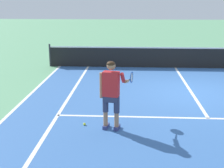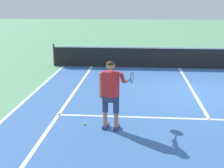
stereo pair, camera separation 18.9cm
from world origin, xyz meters
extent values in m
plane|color=#609E70|center=(0.00, 0.00, 0.00)|extent=(80.00, 80.00, 0.00)
cube|color=#3866A8|center=(0.00, -0.96, 0.00)|extent=(10.98, 10.37, 0.00)
cube|color=white|center=(0.00, -2.37, 0.00)|extent=(8.23, 0.10, 0.01)
cube|color=white|center=(0.00, 0.83, 0.00)|extent=(0.10, 6.40, 0.01)
cube|color=white|center=(-4.12, -0.96, 0.00)|extent=(0.10, 9.97, 0.01)
cube|color=white|center=(-5.49, -0.96, 0.00)|extent=(0.10, 9.97, 0.01)
cylinder|color=#333338|center=(-5.94, 4.03, 0.54)|extent=(0.08, 0.08, 1.07)
cube|color=black|center=(0.00, 4.03, 0.46)|extent=(11.84, 0.02, 0.91)
cube|color=white|center=(0.00, 4.03, 0.94)|extent=(11.84, 0.03, 0.06)
cube|color=navy|center=(-2.71, -3.16, 0.04)|extent=(0.17, 0.30, 0.09)
cube|color=navy|center=(-2.43, -3.22, 0.04)|extent=(0.17, 0.30, 0.09)
cylinder|color=#A37556|center=(-2.72, -3.20, 0.27)|extent=(0.11, 0.11, 0.36)
cylinder|color=#2D3351|center=(-2.72, -3.20, 0.66)|extent=(0.14, 0.14, 0.41)
cylinder|color=#A37556|center=(-2.44, -3.26, 0.27)|extent=(0.11, 0.11, 0.36)
cylinder|color=#2D3351|center=(-2.44, -3.26, 0.66)|extent=(0.14, 0.14, 0.41)
cube|color=#2D3351|center=(-2.58, -3.23, 0.82)|extent=(0.37, 0.27, 0.20)
cube|color=red|center=(-2.58, -3.23, 1.16)|extent=(0.42, 0.29, 0.60)
cylinder|color=#A37556|center=(-2.81, -3.18, 1.11)|extent=(0.09, 0.09, 0.62)
cylinder|color=red|center=(-2.30, -3.19, 1.31)|extent=(0.14, 0.27, 0.29)
cylinder|color=#A37556|center=(-2.22, -3.00, 1.17)|extent=(0.14, 0.30, 0.14)
sphere|color=#A37556|center=(-2.58, -3.22, 1.60)|extent=(0.21, 0.21, 0.21)
ellipsoid|color=#382314|center=(-2.58, -3.24, 1.66)|extent=(0.24, 0.24, 0.12)
cylinder|color=#232326|center=(-2.16, -2.78, 1.14)|extent=(0.07, 0.20, 0.03)
cylinder|color=#1E479E|center=(-2.13, -2.64, 1.14)|extent=(0.04, 0.10, 0.02)
torus|color=#1E479E|center=(-2.09, -2.46, 1.14)|extent=(0.09, 0.29, 0.30)
cylinder|color=silver|center=(-2.09, -2.46, 1.14)|extent=(0.06, 0.24, 0.25)
sphere|color=#CCE02D|center=(-3.27, -3.03, 0.03)|extent=(0.07, 0.07, 0.07)
camera|label=1|loc=(-2.14, -10.27, 3.10)|focal=49.46mm
camera|label=2|loc=(-1.96, -10.26, 3.10)|focal=49.46mm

